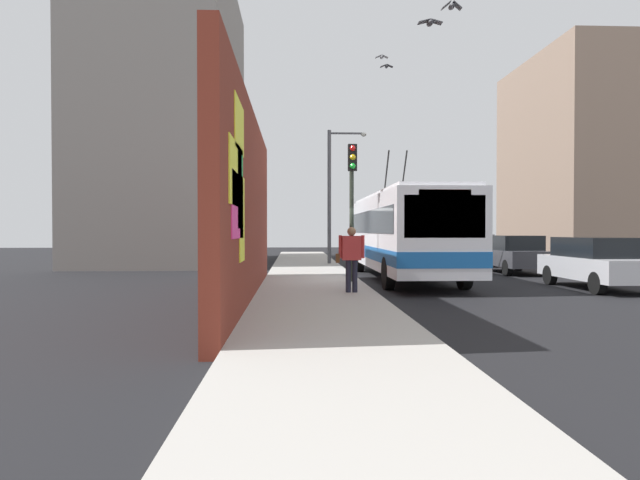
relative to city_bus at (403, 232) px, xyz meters
The scene contains 14 objects.
ground_plane 2.99m from the city_bus, 132.29° to the left, with size 80.00×80.00×0.00m, color black.
sidewalk_slab 4.12m from the city_bus, 115.71° to the left, with size 48.00×3.20×0.15m, color #ADA8A0.
graffiti_wall 8.05m from the city_bus, 140.06° to the left, with size 13.05×0.32×4.77m.
building_far_left 16.97m from the city_bus, 44.05° to the left, with size 13.65×7.17×15.79m.
building_far_right 20.48m from the city_bus, 49.45° to the right, with size 10.90×9.85×12.23m.
city_bus is the anchor object (origin of this frame).
parked_car_silver 6.46m from the city_bus, 125.57° to the right, with size 4.35×1.74×1.58m.
parked_car_dark_gray 5.92m from the city_bus, 62.70° to the right, with size 4.39×1.85×1.58m.
parked_car_navy 9.91m from the city_bus, 31.81° to the right, with size 4.33×1.92×1.58m.
parked_car_champagne 14.67m from the city_bus, 20.81° to the right, with size 4.31×1.89×1.58m.
pedestrian_at_curb 6.14m from the city_bus, 156.04° to the left, with size 0.23×0.76×1.73m.
traffic_light 3.61m from the city_bus, 140.03° to the left, with size 0.49×0.28×4.40m.
street_lamp 7.96m from the city_bus, 15.39° to the left, with size 0.44×1.95×6.62m.
flying_pigeons 6.51m from the city_bus, behind, with size 11.27×1.40×2.73m.
Camera 1 is at (-18.60, 2.19, 1.79)m, focal length 31.21 mm.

